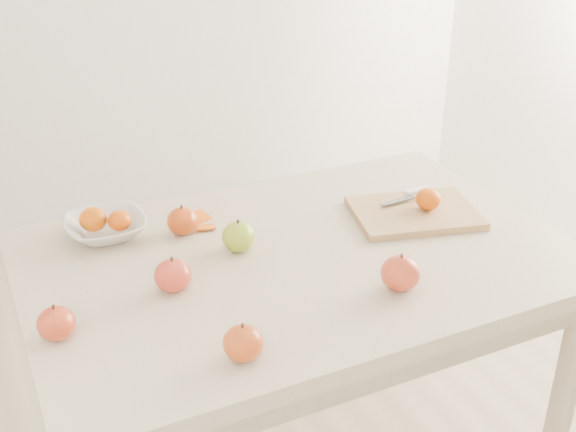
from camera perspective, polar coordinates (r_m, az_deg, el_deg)
name	(u,v)px	position (r m, az deg, el deg)	size (l,w,h in m)	color
table	(297,290)	(1.67, 0.74, -5.87)	(1.20, 0.80, 0.75)	beige
cutting_board	(414,213)	(1.80, 9.96, 0.24)	(0.30, 0.22, 0.02)	tan
board_tangerine	(428,199)	(1.80, 11.02, 1.33)	(0.06, 0.06, 0.05)	#E34A08
fruit_bowl	(106,227)	(1.73, -14.19, -0.89)	(0.18, 0.18, 0.05)	silver
bowl_tangerine_near	(93,219)	(1.73, -15.15, -0.24)	(0.06, 0.06, 0.06)	#CC5407
bowl_tangerine_far	(119,221)	(1.72, -13.17, -0.35)	(0.05, 0.05, 0.05)	#C95407
orange_peel_a	(197,219)	(1.78, -7.19, -0.26)	(0.06, 0.04, 0.00)	#E65D10
orange_peel_b	(206,228)	(1.73, -6.51, -0.95)	(0.04, 0.04, 0.00)	orange
paring_knife	(414,193)	(1.87, 9.95, 1.82)	(0.17, 0.05, 0.01)	white
apple_green	(238,237)	(1.62, -3.94, -1.63)	(0.08, 0.08, 0.07)	#669015
apple_red_b	(173,276)	(1.49, -9.08, -4.67)	(0.08, 0.08, 0.07)	#A51923
apple_red_d	(56,323)	(1.40, -17.85, -8.07)	(0.07, 0.07, 0.06)	#970F0A
apple_red_a	(182,221)	(1.70, -8.34, -0.39)	(0.07, 0.07, 0.07)	maroon
apple_red_e	(400,273)	(1.49, 8.87, -4.48)	(0.08, 0.08, 0.07)	#A11118
apple_red_c	(243,343)	(1.29, -3.56, -9.99)	(0.07, 0.07, 0.07)	maroon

